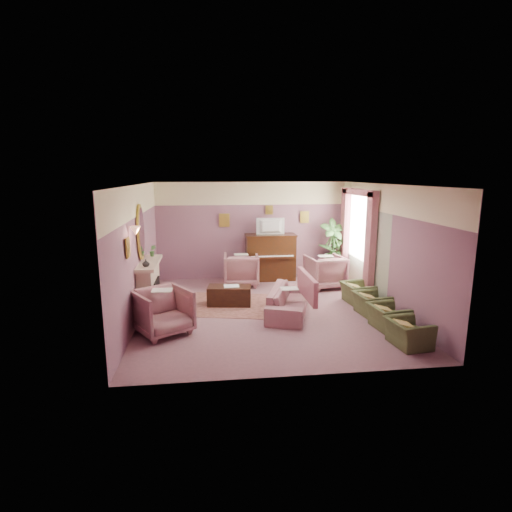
{
  "coord_description": "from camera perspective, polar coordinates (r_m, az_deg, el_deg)",
  "views": [
    {
      "loc": [
        -1.27,
        -8.47,
        3.02
      ],
      "look_at": [
        -0.19,
        0.4,
        1.18
      ],
      "focal_mm": 28.0,
      "sensor_mm": 36.0,
      "label": 1
    }
  ],
  "objects": [
    {
      "name": "fireplace_surround",
      "position": [
        9.11,
        -15.02,
        -4.49
      ],
      "size": [
        0.3,
        1.4,
        1.1
      ],
      "primitive_type": "cube",
      "color": "#C2A991",
      "rests_on": "floor"
    },
    {
      "name": "palm_plant",
      "position": [
        11.68,
        10.9,
        1.77
      ],
      "size": [
        0.76,
        0.76,
        1.44
      ],
      "primitive_type": "imported",
      "color": "#3E7736",
      "rests_on": "palm_pot"
    },
    {
      "name": "print_back_right",
      "position": [
        11.84,
        6.95,
        5.54
      ],
      "size": [
        0.26,
        0.03,
        0.34
      ],
      "primitive_type": "cube",
      "color": "gold",
      "rests_on": "wall_back"
    },
    {
      "name": "wall_front",
      "position": [
        5.84,
        5.92,
        -4.49
      ],
      "size": [
        5.5,
        0.02,
        2.8
      ],
      "primitive_type": "cube",
      "color": "#72536B",
      "rests_on": "floor"
    },
    {
      "name": "window_blind",
      "position": [
        10.86,
        14.64,
        4.28
      ],
      "size": [
        0.03,
        1.4,
        1.8
      ],
      "primitive_type": "cube",
      "color": "beige",
      "rests_on": "wall_right"
    },
    {
      "name": "coffee_table",
      "position": [
        9.41,
        -3.81,
        -5.66
      ],
      "size": [
        1.06,
        0.63,
        0.45
      ],
      "primitive_type": "cube",
      "rotation": [
        0.0,
        0.0,
        -0.14
      ],
      "color": "black",
      "rests_on": "floor"
    },
    {
      "name": "print_back_left",
      "position": [
        11.51,
        -4.54,
        5.12
      ],
      "size": [
        0.3,
        0.03,
        0.38
      ],
      "primitive_type": "cube",
      "color": "gold",
      "rests_on": "wall_back"
    },
    {
      "name": "piano",
      "position": [
        11.53,
        2.07,
        -0.22
      ],
      "size": [
        1.4,
        0.6,
        1.3
      ],
      "primitive_type": "cube",
      "color": "#351B0D",
      "rests_on": "floor"
    },
    {
      "name": "mantel_plant",
      "position": [
        9.47,
        -14.56,
        0.74
      ],
      "size": [
        0.16,
        0.16,
        0.28
      ],
      "primitive_type": "imported",
      "color": "#3E7736",
      "rests_on": "mantel_shelf"
    },
    {
      "name": "side_table",
      "position": [
        11.99,
        10.91,
        -1.44
      ],
      "size": [
        0.52,
        0.52,
        0.7
      ],
      "primitive_type": "cylinder",
      "color": "silver",
      "rests_on": "floor"
    },
    {
      "name": "olive_chair_b",
      "position": [
        8.38,
        18.34,
        -7.75
      ],
      "size": [
        0.52,
        0.74,
        0.64
      ],
      "primitive_type": "imported",
      "color": "#48552D",
      "rests_on": "floor"
    },
    {
      "name": "sofa_throw",
      "position": [
        8.86,
        7.31,
        -4.29
      ],
      "size": [
        0.1,
        1.49,
        0.54
      ],
      "primitive_type": "cube",
      "color": "#A85A67",
      "rests_on": "sofa"
    },
    {
      "name": "picture_rail_band",
      "position": [
        11.54,
        -0.59,
        8.93
      ],
      "size": [
        5.5,
        0.01,
        0.65
      ],
      "primitive_type": "cube",
      "color": "#FFF6C0",
      "rests_on": "wall_back"
    },
    {
      "name": "sofa",
      "position": [
        8.83,
        4.74,
        -5.67
      ],
      "size": [
        0.65,
        1.96,
        0.79
      ],
      "primitive_type": "imported",
      "color": "#A16D71",
      "rests_on": "floor"
    },
    {
      "name": "print_back_mid",
      "position": [
        11.61,
        1.9,
        6.59
      ],
      "size": [
        0.22,
        0.03,
        0.26
      ],
      "primitive_type": "cube",
      "color": "gold",
      "rests_on": "wall_back"
    },
    {
      "name": "fireplace_inset",
      "position": [
        9.14,
        -14.35,
        -5.39
      ],
      "size": [
        0.18,
        0.72,
        0.68
      ],
      "primitive_type": "cube",
      "color": "black",
      "rests_on": "floor"
    },
    {
      "name": "side_plant_small",
      "position": [
        11.83,
        11.7,
        0.78
      ],
      "size": [
        0.16,
        0.16,
        0.28
      ],
      "primitive_type": "imported",
      "color": "#3E7736",
      "rests_on": "side_table"
    },
    {
      "name": "wall_left",
      "position": [
        8.75,
        -16.53,
        0.49
      ],
      "size": [
        0.02,
        6.0,
        2.8
      ],
      "primitive_type": "cube",
      "color": "#72536B",
      "rests_on": "floor"
    },
    {
      "name": "mirror_glass",
      "position": [
        8.87,
        -15.99,
        3.29
      ],
      "size": [
        0.01,
        0.6,
        1.06
      ],
      "primitive_type": "ellipsoid",
      "color": "silver",
      "rests_on": "wall_left"
    },
    {
      "name": "piano_top",
      "position": [
        11.42,
        2.09,
        3.02
      ],
      "size": [
        1.45,
        0.65,
        0.04
      ],
      "primitive_type": "cube",
      "color": "#351B0D",
      "rests_on": "piano"
    },
    {
      "name": "floral_armchair_front",
      "position": [
        7.88,
        -13.16,
        -7.42
      ],
      "size": [
        0.93,
        0.93,
        0.97
      ],
      "primitive_type": "imported",
      "color": "#A16D71",
      "rests_on": "floor"
    },
    {
      "name": "curtain_left",
      "position": [
        10.04,
        16.0,
        1.33
      ],
      "size": [
        0.16,
        0.34,
        2.6
      ],
      "primitive_type": "cube",
      "color": "#A85A67",
      "rests_on": "floor"
    },
    {
      "name": "television",
      "position": [
        11.33,
        2.14,
        4.43
      ],
      "size": [
        0.8,
        0.12,
        0.48
      ],
      "primitive_type": "imported",
      "color": "black",
      "rests_on": "piano"
    },
    {
      "name": "piano_keyshelf",
      "position": [
        11.18,
        2.35,
        -0.24
      ],
      "size": [
        1.3,
        0.12,
        0.06
      ],
      "primitive_type": "cube",
      "color": "#351B0D",
      "rests_on": "piano"
    },
    {
      "name": "hearth",
      "position": [
        9.24,
        -13.61,
        -7.68
      ],
      "size": [
        0.55,
        1.5,
        0.02
      ],
      "primitive_type": "cube",
      "color": "#C2A991",
      "rests_on": "floor"
    },
    {
      "name": "palm_pot",
      "position": [
        11.86,
        10.74,
        -2.47
      ],
      "size": [
        0.34,
        0.34,
        0.34
      ],
      "primitive_type": "cylinder",
      "color": "#A56F49",
      "rests_on": "floor"
    },
    {
      "name": "fire_ember",
      "position": [
        9.19,
        -14.04,
        -6.46
      ],
      "size": [
        0.06,
        0.54,
        0.1
      ],
      "primitive_type": "cube",
      "color": "#EB571B",
      "rests_on": "floor"
    },
    {
      "name": "mantel_vase",
      "position": [
        8.46,
        -15.46,
        -0.99
      ],
      "size": [
        0.16,
        0.16,
        0.16
      ],
      "primitive_type": "imported",
      "color": "#FFF6C0",
      "rests_on": "mantel_shelf"
    },
    {
      "name": "curtain_right",
      "position": [
        11.74,
        12.55,
        2.94
      ],
      "size": [
        0.16,
        0.34,
        2.6
      ],
      "primitive_type": "cube",
      "color": "#A85A67",
      "rests_on": "floor"
    },
    {
      "name": "ceiling",
      "position": [
        8.57,
        1.64,
        10.17
      ],
      "size": [
        5.5,
        6.0,
        0.01
      ],
      "primitive_type": "cube",
      "color": "silver",
      "rests_on": "wall_back"
    },
    {
      "name": "mantel_shelf",
      "position": [
        8.97,
        -15.02,
        -0.98
      ],
      "size": [
        0.4,
        1.55,
        0.07
      ],
      "primitive_type": "cube",
      "color": "#C2A991",
      "rests_on": "fireplace_surround"
    },
    {
      "name": "floral_armchair_right",
      "position": [
        10.92,
        9.85,
        -1.95
      ],
      "size": [
        0.93,
        0.93,
        0.97
      ],
      "primitive_type": "imported",
      "color": "#A16D71",
      "rests_on": "floor"
    },
    {
      "name": "area_rug",
      "position": [
        9.45,
        -2.86,
        -6.97
      ],
      "size": [
        2.82,
        2.29,
        0.01
      ],
      "primitive_type": "cube",
      "rotation": [
        0.0,
        0.0,
        -0.21
      ],
      "color": "brown",
      "rests_on": "floor"
    },
    {
      "name": "floor",
      "position": [
        9.08,
        1.54,
        -7.78
      ],
      "size": [
        5.5,
        6.0,
        0.01
      ],
      "primitive_type": "cube",
      "color": "#865A65",
      "rests_on": "ground"
    },
    {
      "name": "side_plant_big",
      "position": [
        11.88,
        11.01,
        1.0
      ],
      "size": [
        0.3,
        0.3,
        0.34
      ],
      "primitive_type": "imported",
      "color": "#3E7736",
      "rests_on": "side_table"
    },
    {
      "name": "olive_chair_c",
      "position": [
        9.09,
        16.16,
        -6.11
      ],
      "size": [
        0.52,
        0.74,
        0.64
      ],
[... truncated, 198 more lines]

